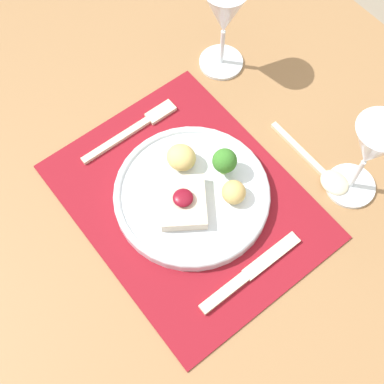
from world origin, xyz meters
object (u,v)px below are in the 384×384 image
wine_glass_near (371,150)px  wine_glass_far (224,16)px  fork (136,128)px  knife (244,277)px  spoon (326,175)px  dinner_plate (193,192)px

wine_glass_near → wine_glass_far: wine_glass_far is taller
fork → knife: 0.31m
wine_glass_near → spoon: bearing=-154.5°
knife → spoon: 0.22m
fork → wine_glass_near: wine_glass_near is taller
spoon → wine_glass_near: bearing=23.4°
fork → wine_glass_far: (-0.02, 0.21, 0.11)m
spoon → wine_glass_near: wine_glass_near is taller
dinner_plate → spoon: bearing=61.9°
dinner_plate → knife: size_ratio=1.33×
spoon → wine_glass_far: (-0.29, 0.02, 0.11)m
fork → spoon: 0.32m
spoon → wine_glass_far: 0.31m
knife → wine_glass_near: bearing=90.8°
spoon → wine_glass_far: bearing=174.7°
wine_glass_near → wine_glass_far: size_ratio=0.99×
knife → spoon: (-0.05, 0.22, -0.00)m
knife → wine_glass_far: 0.42m
fork → knife: (0.31, -0.03, 0.00)m
spoon → wine_glass_far: size_ratio=1.00×
fork → wine_glass_far: bearing=97.0°
knife → wine_glass_near: wine_glass_near is taller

